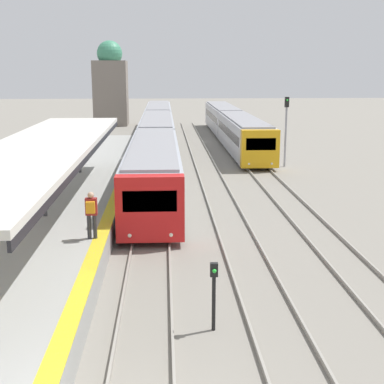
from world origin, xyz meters
TOP-DOWN VIEW (x-y plane):
  - platform_canopy at (-4.22, 12.94)m, footprint 4.00×23.22m
  - person_on_platform at (-1.98, 9.82)m, footprint 0.40×0.40m
  - train_near at (0.00, 35.19)m, footprint 2.63×47.84m
  - train_far at (6.95, 42.19)m, footprint 2.57×31.13m
  - signal_post_near at (1.80, 4.69)m, footprint 0.20×0.21m
  - signal_mast_far at (9.04, 28.62)m, footprint 0.28×0.29m
  - distant_domed_building at (-5.85, 58.38)m, footprint 4.00×4.00m

SIDE VIEW (x-z plane):
  - signal_post_near at x=1.80m, z-range 0.22..2.09m
  - train_far at x=6.95m, z-range 0.17..3.08m
  - train_near at x=0.00m, z-range 0.17..3.10m
  - person_on_platform at x=-1.98m, z-range 1.08..2.75m
  - signal_mast_far at x=9.04m, z-range 0.64..5.50m
  - platform_canopy at x=-4.22m, z-range 2.26..5.17m
  - distant_domed_building at x=-5.85m, z-range -0.31..9.78m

